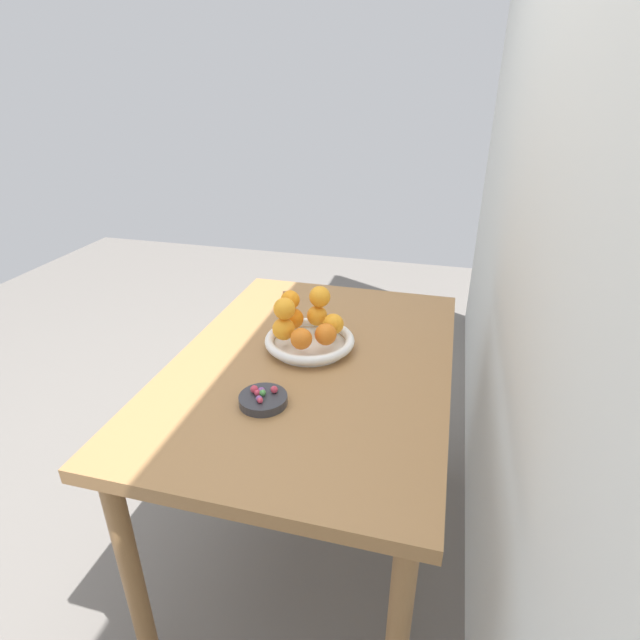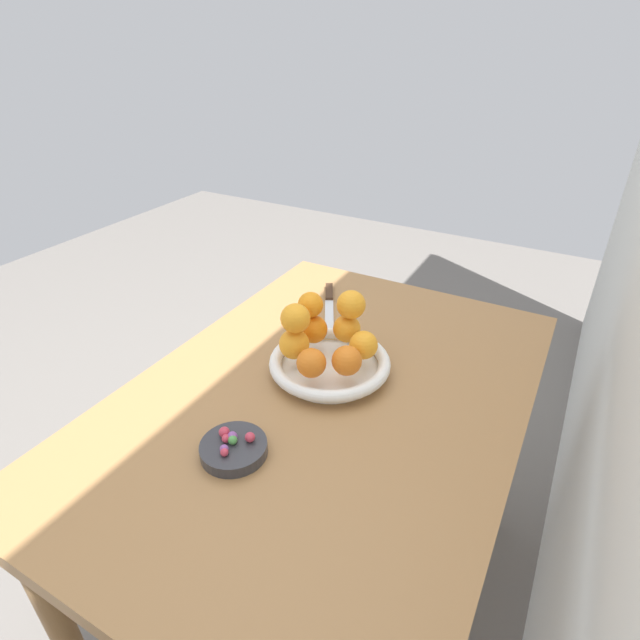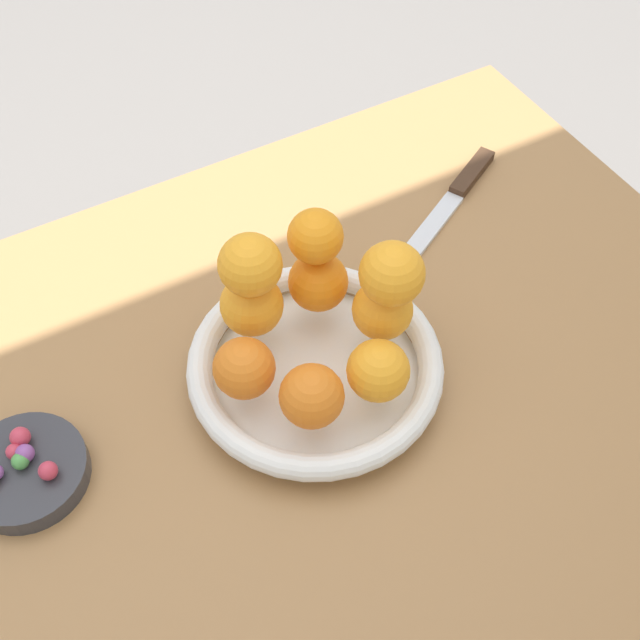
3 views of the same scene
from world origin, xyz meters
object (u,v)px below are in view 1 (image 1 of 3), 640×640
at_px(orange_3, 301,339).
at_px(candy_ball_0, 260,400).
at_px(orange_1, 293,319).
at_px(candy_ball_1, 254,389).
at_px(dining_table, 312,386).
at_px(orange_2, 284,329).
at_px(candy_ball_5, 263,393).
at_px(candy_ball_6, 257,393).
at_px(orange_6, 290,300).
at_px(candy_ball_2, 261,391).
at_px(orange_5, 333,324).
at_px(candy_ball_3, 274,389).
at_px(candy_ball_4, 259,399).
at_px(orange_0, 317,316).
at_px(orange_7, 320,297).
at_px(fruit_bowl, 310,342).
at_px(knife, 291,305).
at_px(orange_4, 326,334).
at_px(orange_8, 284,309).
at_px(candy_dish, 263,400).

bearing_deg(orange_3, candy_ball_0, -6.61).
bearing_deg(orange_1, candy_ball_0, 4.84).
bearing_deg(orange_3, orange_1, -152.42).
bearing_deg(candy_ball_1, orange_1, -179.69).
bearing_deg(dining_table, orange_2, -106.20).
height_order(candy_ball_5, candy_ball_6, same).
xyz_separation_m(orange_6, candy_ball_2, (0.32, 0.03, -0.10)).
bearing_deg(orange_5, candy_ball_6, -18.52).
xyz_separation_m(candy_ball_3, candy_ball_4, (0.04, -0.02, -0.00)).
xyz_separation_m(orange_1, candy_ball_5, (0.33, 0.03, -0.04)).
xyz_separation_m(orange_0, orange_2, (0.11, -0.07, 0.00)).
relative_size(candy_ball_4, candy_ball_5, 0.91).
height_order(dining_table, orange_7, orange_7).
bearing_deg(candy_ball_3, dining_table, 169.91).
relative_size(fruit_bowl, candy_ball_0, 18.51).
relative_size(candy_ball_5, candy_ball_6, 1.06).
bearing_deg(knife, orange_4, 33.47).
distance_m(orange_8, candy_ball_3, 0.26).
height_order(orange_0, candy_ball_4, orange_0).
bearing_deg(orange_2, candy_ball_1, 1.58).
height_order(dining_table, candy_dish, candy_dish).
xyz_separation_m(orange_7, candy_ball_4, (0.39, -0.05, -0.10)).
distance_m(orange_2, candy_ball_0, 0.29).
bearing_deg(candy_ball_5, candy_ball_0, 9.19).
height_order(fruit_bowl, orange_3, orange_3).
bearing_deg(fruit_bowl, dining_table, 21.84).
bearing_deg(candy_ball_4, orange_4, 161.87).
height_order(candy_ball_0, candy_ball_4, candy_ball_4).
xyz_separation_m(orange_5, candy_ball_3, (0.31, -0.07, -0.04)).
height_order(candy_dish, candy_ball_1, candy_ball_1).
relative_size(candy_ball_2, candy_ball_4, 1.19).
xyz_separation_m(candy_ball_4, knife, (-0.58, -0.11, -0.02)).
bearing_deg(orange_3, orange_5, 149.53).
bearing_deg(dining_table, candy_ball_2, -16.28).
height_order(orange_3, knife, orange_3).
height_order(dining_table, candy_ball_5, candy_ball_5).
xyz_separation_m(orange_3, orange_7, (-0.15, 0.01, 0.06)).
distance_m(orange_0, candy_ball_3, 0.35).
bearing_deg(candy_ball_5, orange_1, -175.54).
relative_size(dining_table, candy_ball_1, 56.67).
xyz_separation_m(orange_0, candy_ball_3, (0.35, -0.01, -0.04)).
bearing_deg(candy_dish, candy_ball_0, 7.75).
distance_m(candy_ball_1, candy_ball_4, 0.04).
distance_m(candy_ball_4, candy_ball_5, 0.02).
bearing_deg(orange_5, orange_2, -61.54).
xyz_separation_m(orange_8, candy_ball_2, (0.25, 0.02, -0.10)).
xyz_separation_m(orange_2, candy_ball_0, (0.28, 0.04, -0.04)).
distance_m(orange_8, candy_ball_4, 0.30).
height_order(orange_2, candy_ball_5, orange_2).
bearing_deg(orange_1, dining_table, 40.76).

